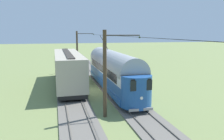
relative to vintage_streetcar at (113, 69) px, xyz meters
The scene contains 8 objects.
ground_plane 3.28m from the vintage_streetcar, ahead, with size 220.00×220.00×0.00m, color olive.
track_streetcar_siding 2.25m from the vintage_streetcar, 90.00° to the right, with size 2.80×80.00×0.18m.
track_adjacent_siding 5.26m from the vintage_streetcar, ahead, with size 2.80×80.00×0.18m.
vintage_streetcar is the anchor object (origin of this frame).
boxcar_adjacent 5.57m from the vintage_streetcar, 31.54° to the right, with size 2.96×14.41×3.85m.
catenary_pole_foreground 12.79m from the vintage_streetcar, 78.26° to the right, with size 2.90×0.28×6.54m.
catenary_pole_mid_near 8.57m from the vintage_streetcar, 72.23° to the left, with size 2.90×0.28×6.54m.
overhead_wire_run 8.23m from the vintage_streetcar, 89.62° to the left, with size 2.69×45.12×0.18m.
Camera 1 is at (3.86, 24.43, 6.36)m, focal length 36.69 mm.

